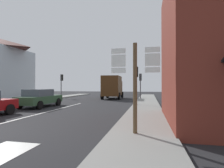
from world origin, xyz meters
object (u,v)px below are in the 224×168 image
at_px(route_sign_post, 135,81).
at_px(traffic_light_far_right, 140,80).
at_px(sedan_far, 40,98).
at_px(traffic_light_near_right, 136,77).
at_px(traffic_light_far_left, 62,81).
at_px(delivery_truck, 113,87).

bearing_deg(route_sign_post, traffic_light_far_right, 92.09).
distance_m(sedan_far, traffic_light_far_right, 12.76).
xyz_separation_m(route_sign_post, traffic_light_near_right, (-0.62, 9.51, 0.63)).
relative_size(route_sign_post, traffic_light_far_left, 0.94).
bearing_deg(traffic_light_near_right, traffic_light_far_right, 90.00).
bearing_deg(sedan_far, traffic_light_far_left, 108.69).
relative_size(sedan_far, route_sign_post, 1.32).
height_order(traffic_light_far_left, traffic_light_near_right, traffic_light_near_right).
distance_m(sedan_far, delivery_truck, 11.33).
xyz_separation_m(traffic_light_far_right, traffic_light_far_left, (-11.21, 0.32, 0.05)).
relative_size(route_sign_post, traffic_light_near_right, 0.93).
xyz_separation_m(route_sign_post, traffic_light_far_right, (-0.62, 16.99, 0.55)).
height_order(sedan_far, traffic_light_far_left, traffic_light_far_left).
bearing_deg(route_sign_post, sedan_far, 140.12).
height_order(delivery_truck, traffic_light_far_left, traffic_light_far_left).
distance_m(delivery_truck, traffic_light_far_right, 3.91).
height_order(sedan_far, traffic_light_near_right, traffic_light_near_right).
xyz_separation_m(sedan_far, traffic_light_near_right, (7.70, 2.55, 1.78)).
xyz_separation_m(sedan_far, route_sign_post, (8.32, -6.95, 1.15)).
bearing_deg(traffic_light_near_right, sedan_far, -161.66).
bearing_deg(delivery_truck, sedan_far, -110.29).
bearing_deg(traffic_light_far_left, traffic_light_near_right, -34.85).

